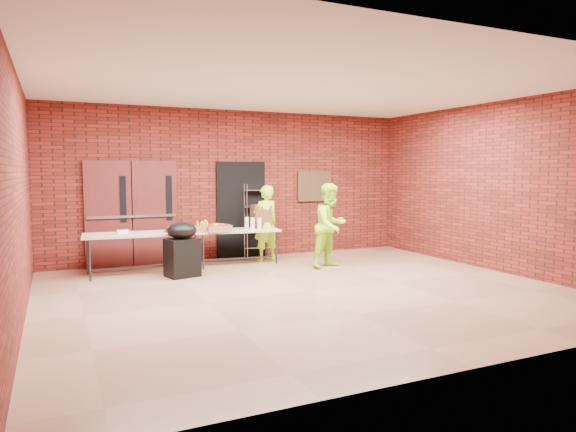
# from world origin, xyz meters

# --- Properties ---
(room) EXTENTS (8.08, 7.08, 3.28)m
(room) POSITION_xyz_m (0.00, 0.00, 1.60)
(room) COLOR #876449
(room) RESTS_ON ground
(double_doors) EXTENTS (1.78, 0.12, 2.10)m
(double_doors) POSITION_xyz_m (-2.20, 3.44, 1.05)
(double_doors) COLOR #4F1716
(double_doors) RESTS_ON room
(dark_doorway) EXTENTS (1.10, 0.06, 2.10)m
(dark_doorway) POSITION_xyz_m (0.10, 3.46, 1.05)
(dark_doorway) COLOR black
(dark_doorway) RESTS_ON room
(bronze_plaque) EXTENTS (0.85, 0.04, 0.70)m
(bronze_plaque) POSITION_xyz_m (1.90, 3.45, 1.55)
(bronze_plaque) COLOR #3F2E19
(bronze_plaque) RESTS_ON room
(wire_rack) EXTENTS (0.62, 0.30, 1.62)m
(wire_rack) POSITION_xyz_m (0.44, 3.32, 0.81)
(wire_rack) COLOR #B8B9C0
(wire_rack) RESTS_ON room
(table_left) EXTENTS (1.91, 0.91, 0.76)m
(table_left) POSITION_xyz_m (-2.26, 2.54, 0.70)
(table_left) COLOR tan
(table_left) RESTS_ON room
(table_right) EXTENTS (1.81, 0.93, 0.71)m
(table_right) POSITION_xyz_m (-0.26, 2.76, 0.65)
(table_right) COLOR tan
(table_right) RESTS_ON room
(basket_bananas) EXTENTS (0.42, 0.33, 0.13)m
(basket_bananas) POSITION_xyz_m (-0.97, 2.69, 0.77)
(basket_bananas) COLOR #A27741
(basket_bananas) RESTS_ON table_right
(basket_oranges) EXTENTS (0.42, 0.32, 0.13)m
(basket_oranges) POSITION_xyz_m (-0.58, 2.80, 0.77)
(basket_oranges) COLOR #A27741
(basket_oranges) RESTS_ON table_right
(basket_apples) EXTENTS (0.46, 0.36, 0.14)m
(basket_apples) POSITION_xyz_m (-0.69, 2.60, 0.77)
(basket_apples) COLOR #A27741
(basket_apples) RESTS_ON table_right
(muffin_tray) EXTENTS (0.39, 0.39, 0.10)m
(muffin_tray) POSITION_xyz_m (-1.57, 2.46, 0.81)
(muffin_tray) COLOR #164C14
(muffin_tray) RESTS_ON table_left
(napkin_box) EXTENTS (0.20, 0.13, 0.07)m
(napkin_box) POSITION_xyz_m (-2.49, 2.56, 0.79)
(napkin_box) COLOR silver
(napkin_box) RESTS_ON table_left
(coffee_dispenser) EXTENTS (0.36, 0.33, 0.48)m
(coffee_dispenser) POSITION_xyz_m (0.33, 2.87, 0.95)
(coffee_dispenser) COLOR #52341C
(coffee_dispenser) RESTS_ON table_right
(cup_stack_front) EXTENTS (0.08, 0.08, 0.24)m
(cup_stack_front) POSITION_xyz_m (0.04, 2.59, 0.83)
(cup_stack_front) COLOR silver
(cup_stack_front) RESTS_ON table_right
(cup_stack_mid) EXTENTS (0.08, 0.08, 0.23)m
(cup_stack_mid) POSITION_xyz_m (0.19, 2.60, 0.83)
(cup_stack_mid) COLOR silver
(cup_stack_mid) RESTS_ON table_right
(cup_stack_back) EXTENTS (0.08, 0.08, 0.24)m
(cup_stack_back) POSITION_xyz_m (-0.01, 2.79, 0.83)
(cup_stack_back) COLOR silver
(cup_stack_back) RESTS_ON table_right
(covered_grill) EXTENTS (0.63, 0.56, 0.98)m
(covered_grill) POSITION_xyz_m (-1.55, 1.97, 0.49)
(covered_grill) COLOR black
(covered_grill) RESTS_ON room
(volunteer_woman) EXTENTS (0.65, 0.50, 1.60)m
(volunteer_woman) POSITION_xyz_m (0.41, 2.81, 0.80)
(volunteer_woman) COLOR #A3F11A
(volunteer_woman) RESTS_ON room
(volunteer_man) EXTENTS (0.97, 0.86, 1.66)m
(volunteer_man) POSITION_xyz_m (1.33, 1.67, 0.83)
(volunteer_man) COLOR #A3F11A
(volunteer_man) RESTS_ON room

